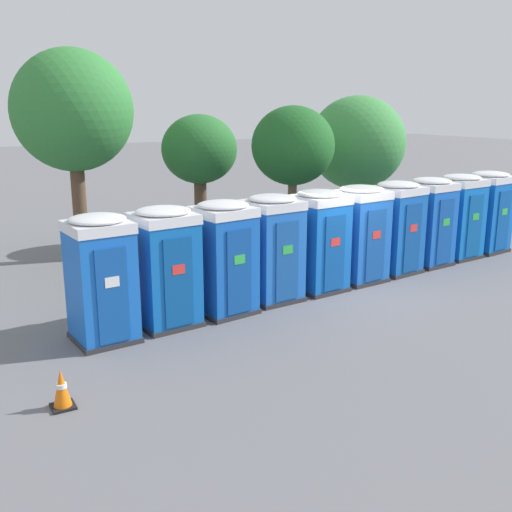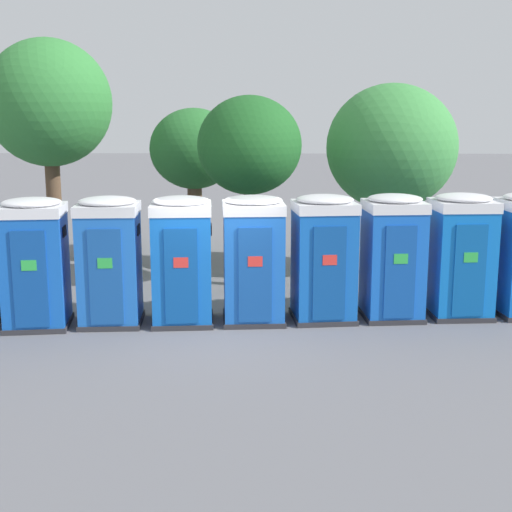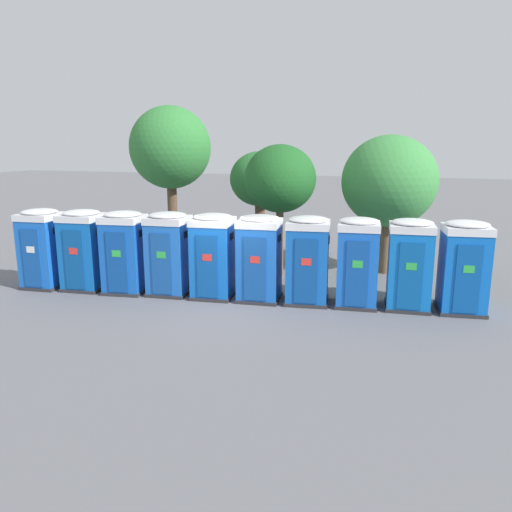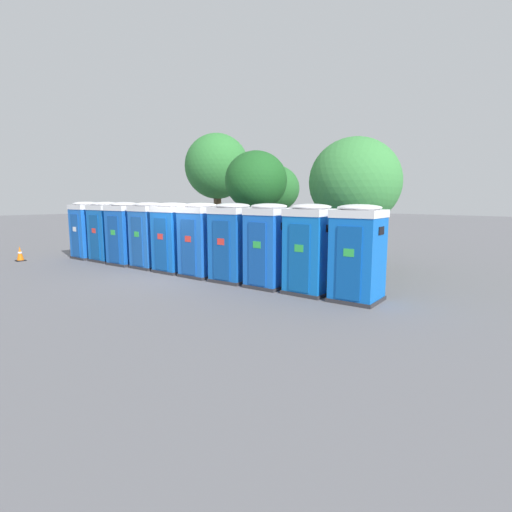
{
  "view_description": "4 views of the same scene",
  "coord_description": "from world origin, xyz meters",
  "views": [
    {
      "loc": [
        -9.28,
        -11.41,
        4.57
      ],
      "look_at": [
        -2.67,
        0.22,
        1.16
      ],
      "focal_mm": 42.0,
      "sensor_mm": 36.0,
      "label": 1
    },
    {
      "loc": [
        1.07,
        -13.3,
        4.14
      ],
      "look_at": [
        0.7,
        0.6,
        1.33
      ],
      "focal_mm": 50.0,
      "sensor_mm": 36.0,
      "label": 2
    },
    {
      "loc": [
        4.84,
        -13.08,
        4.53
      ],
      "look_at": [
        0.53,
        0.58,
        1.31
      ],
      "focal_mm": 35.0,
      "sensor_mm": 36.0,
      "label": 3
    },
    {
      "loc": [
        11.33,
        -8.17,
        2.69
      ],
      "look_at": [
        2.96,
        0.85,
        0.9
      ],
      "focal_mm": 28.0,
      "sensor_mm": 36.0,
      "label": 4
    }
  ],
  "objects": [
    {
      "name": "portapotty_5",
      "position": [
        0.65,
        0.54,
        1.28
      ],
      "size": [
        1.32,
        1.3,
        2.54
      ],
      "color": "#2D2D33",
      "rests_on": "ground"
    },
    {
      "name": "street_tree_2",
      "position": [
        -5.14,
        6.48,
        4.35
      ],
      "size": [
        3.44,
        3.44,
        6.12
      ],
      "color": "brown",
      "rests_on": "ground"
    },
    {
      "name": "portapotty_1",
      "position": [
        -4.98,
        -0.03,
        1.28
      ],
      "size": [
        1.33,
        1.31,
        2.54
      ],
      "color": "#2D2D33",
      "rests_on": "ground"
    },
    {
      "name": "portapotty_6",
      "position": [
        2.06,
        0.71,
        1.28
      ],
      "size": [
        1.37,
        1.35,
        2.54
      ],
      "color": "#2D2D33",
      "rests_on": "ground"
    },
    {
      "name": "portapotty_0",
      "position": [
        -6.38,
        -0.22,
        1.28
      ],
      "size": [
        1.26,
        1.29,
        2.54
      ],
      "color": "#2D2D33",
      "rests_on": "ground"
    },
    {
      "name": "ground_plane",
      "position": [
        0.0,
        0.0,
        0.0
      ],
      "size": [
        120.0,
        120.0,
        0.0
      ],
      "primitive_type": "plane",
      "color": "slate"
    },
    {
      "name": "street_tree_3",
      "position": [
        4.01,
        4.95,
        3.25
      ],
      "size": [
        3.29,
        3.29,
        4.86
      ],
      "color": "brown",
      "rests_on": "ground"
    },
    {
      "name": "portapotty_7",
      "position": [
        3.46,
        0.87,
        1.28
      ],
      "size": [
        1.27,
        1.3,
        2.54
      ],
      "color": "#2D2D33",
      "rests_on": "ground"
    },
    {
      "name": "traffic_cone",
      "position": [
        -7.73,
        -2.63,
        0.31
      ],
      "size": [
        0.36,
        0.36,
        0.64
      ],
      "color": "black",
      "rests_on": "ground"
    },
    {
      "name": "portapotty_2",
      "position": [
        -3.57,
        0.07,
        1.28
      ],
      "size": [
        1.36,
        1.35,
        2.54
      ],
      "color": "#2D2D33",
      "rests_on": "ground"
    },
    {
      "name": "portapotty_3",
      "position": [
        -2.17,
        0.3,
        1.28
      ],
      "size": [
        1.3,
        1.29,
        2.54
      ],
      "color": "#2D2D33",
      "rests_on": "ground"
    },
    {
      "name": "portapotty_8",
      "position": [
        4.87,
        1.04,
        1.28
      ],
      "size": [
        1.3,
        1.29,
        2.54
      ],
      "color": "#2D2D33",
      "rests_on": "ground"
    },
    {
      "name": "portapotty_4",
      "position": [
        -0.76,
        0.4,
        1.28
      ],
      "size": [
        1.31,
        1.31,
        2.54
      ],
      "color": "#2D2D33",
      "rests_on": "ground"
    },
    {
      "name": "portapotty_9",
      "position": [
        6.28,
        1.17,
        1.28
      ],
      "size": [
        1.36,
        1.34,
        2.54
      ],
      "color": "#2D2D33",
      "rests_on": "ground"
    },
    {
      "name": "street_tree_0",
      "position": [
        -1.18,
        6.54,
        3.09
      ],
      "size": [
        2.45,
        2.45,
        4.26
      ],
      "color": "brown",
      "rests_on": "ground"
    },
    {
      "name": "street_tree_1",
      "position": [
        0.47,
        3.53,
        3.35
      ],
      "size": [
        2.45,
        2.45,
        4.53
      ],
      "color": "brown",
      "rests_on": "ground"
    }
  ]
}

